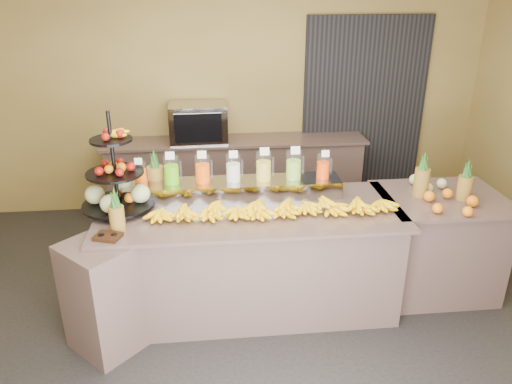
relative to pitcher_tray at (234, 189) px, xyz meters
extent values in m
plane|color=black|center=(0.12, -0.58, -1.01)|extent=(6.00, 6.00, 0.00)
cube|color=olive|center=(0.12, 1.93, 0.39)|extent=(6.00, 0.02, 2.80)
cube|color=black|center=(1.72, 1.88, 0.19)|extent=(1.50, 0.06, 2.20)
cube|color=gray|center=(0.12, -0.28, -0.56)|extent=(2.40, 0.90, 0.90)
cube|color=gray|center=(0.12, -0.28, -0.09)|extent=(2.50, 1.00, 0.03)
cube|color=gray|center=(-1.03, -0.68, -0.56)|extent=(0.71, 0.71, 0.90)
cube|color=gray|center=(1.82, -0.18, -0.56)|extent=(1.00, 0.80, 0.90)
cube|color=gray|center=(1.82, -0.18, -0.09)|extent=(1.08, 0.88, 0.03)
cube|color=gray|center=(0.12, 1.67, -0.56)|extent=(3.00, 0.50, 0.90)
cube|color=gray|center=(0.12, 1.67, -0.09)|extent=(3.10, 0.55, 0.03)
cube|color=gray|center=(0.00, 0.00, 0.00)|extent=(1.85, 0.30, 0.15)
cylinder|color=silver|center=(-0.78, 0.00, 0.17)|extent=(0.11, 0.11, 0.20)
cylinder|color=#FF4F00|center=(-0.78, 0.00, 0.14)|extent=(0.10, 0.10, 0.14)
cylinder|color=gray|center=(-0.79, 0.01, 0.22)|extent=(0.01, 0.01, 0.24)
cube|color=white|center=(-0.78, -0.05, 0.30)|extent=(0.06, 0.02, 0.05)
cylinder|color=silver|center=(-0.52, 0.00, 0.19)|extent=(0.13, 0.13, 0.24)
cylinder|color=#50BD01|center=(-0.52, 0.00, 0.16)|extent=(0.12, 0.12, 0.16)
cylinder|color=gray|center=(-0.54, 0.01, 0.25)|extent=(0.01, 0.01, 0.28)
cube|color=white|center=(-0.52, -0.06, 0.34)|extent=(0.08, 0.02, 0.06)
cylinder|color=silver|center=(-0.26, 0.00, 0.19)|extent=(0.13, 0.13, 0.24)
cylinder|color=#FD5300|center=(-0.26, 0.00, 0.16)|extent=(0.12, 0.12, 0.16)
cylinder|color=gray|center=(-0.28, 0.01, 0.25)|extent=(0.01, 0.01, 0.28)
cube|color=white|center=(-0.26, -0.06, 0.34)|extent=(0.08, 0.02, 0.06)
cylinder|color=silver|center=(0.00, 0.00, 0.19)|extent=(0.13, 0.13, 0.23)
cylinder|color=silver|center=(0.00, 0.00, 0.15)|extent=(0.12, 0.12, 0.16)
cylinder|color=gray|center=(-0.02, 0.01, 0.24)|extent=(0.01, 0.01, 0.27)
cube|color=white|center=(0.00, -0.06, 0.34)|extent=(0.07, 0.02, 0.06)
cylinder|color=silver|center=(0.26, 0.00, 0.20)|extent=(0.13, 0.13, 0.25)
cylinder|color=gold|center=(0.26, 0.00, 0.16)|extent=(0.13, 0.13, 0.17)
cylinder|color=gray|center=(0.24, 0.01, 0.25)|extent=(0.01, 0.01, 0.29)
cube|color=white|center=(0.26, -0.06, 0.35)|extent=(0.08, 0.02, 0.07)
cylinder|color=silver|center=(0.52, 0.00, 0.20)|extent=(0.13, 0.13, 0.25)
cylinder|color=#7FBE3C|center=(0.52, 0.00, 0.16)|extent=(0.13, 0.13, 0.17)
cylinder|color=gray|center=(0.50, 0.01, 0.25)|extent=(0.01, 0.01, 0.29)
cube|color=white|center=(0.52, -0.06, 0.35)|extent=(0.08, 0.02, 0.07)
cylinder|color=silver|center=(0.78, 0.00, 0.18)|extent=(0.11, 0.11, 0.21)
cylinder|color=#F73A00|center=(0.78, 0.00, 0.15)|extent=(0.11, 0.11, 0.14)
cylinder|color=gray|center=(0.77, 0.01, 0.23)|extent=(0.01, 0.01, 0.25)
cube|color=white|center=(0.78, -0.05, 0.31)|extent=(0.07, 0.02, 0.06)
ellipsoid|color=yellow|center=(-0.59, -0.36, -0.02)|extent=(0.24, 0.18, 0.10)
ellipsoid|color=yellow|center=(-0.40, -0.36, -0.02)|extent=(0.24, 0.18, 0.10)
ellipsoid|color=yellow|center=(-0.20, -0.36, -0.02)|extent=(0.24, 0.18, 0.10)
ellipsoid|color=yellow|center=(0.00, -0.36, -0.02)|extent=(0.24, 0.18, 0.10)
ellipsoid|color=yellow|center=(0.20, -0.36, -0.02)|extent=(0.24, 0.18, 0.10)
ellipsoid|color=yellow|center=(0.39, -0.36, -0.02)|extent=(0.24, 0.18, 0.10)
ellipsoid|color=yellow|center=(0.59, -0.36, -0.02)|extent=(0.24, 0.18, 0.10)
ellipsoid|color=yellow|center=(0.79, -0.36, -0.02)|extent=(0.24, 0.18, 0.10)
ellipsoid|color=yellow|center=(0.98, -0.36, -0.02)|extent=(0.24, 0.18, 0.10)
ellipsoid|color=yellow|center=(1.18, -0.36, -0.02)|extent=(0.24, 0.18, 0.10)
ellipsoid|color=yellow|center=(-0.42, -0.36, 0.05)|extent=(0.20, 0.16, 0.09)
ellipsoid|color=yellow|center=(-0.13, -0.36, 0.05)|extent=(0.20, 0.16, 0.09)
ellipsoid|color=yellow|center=(0.15, -0.36, 0.05)|extent=(0.20, 0.16, 0.09)
ellipsoid|color=yellow|center=(0.44, -0.36, 0.05)|extent=(0.20, 0.16, 0.09)
ellipsoid|color=yellow|center=(0.72, -0.36, 0.05)|extent=(0.20, 0.16, 0.09)
ellipsoid|color=yellow|center=(1.00, -0.36, 0.05)|extent=(0.20, 0.16, 0.09)
cylinder|color=black|center=(-0.96, -0.15, 0.34)|extent=(0.03, 0.03, 0.83)
cylinder|color=black|center=(-0.96, -0.15, -0.03)|extent=(0.60, 0.60, 0.02)
cylinder|color=black|center=(-0.96, -0.15, 0.25)|extent=(0.47, 0.47, 0.02)
cylinder|color=black|center=(-0.96, -0.15, 0.52)|extent=(0.34, 0.34, 0.02)
sphere|color=#C5D08F|center=(-0.77, -0.15, 0.06)|extent=(0.16, 0.16, 0.16)
sphere|color=maroon|center=(-0.83, -0.15, 0.29)|extent=(0.07, 0.07, 0.07)
sphere|color=orange|center=(-1.05, -0.15, 0.02)|extent=(0.08, 0.08, 0.08)
cube|color=black|center=(-0.96, -0.65, -0.06)|extent=(0.22, 0.19, 0.03)
cylinder|color=brown|center=(-0.91, -0.53, 0.02)|extent=(0.12, 0.12, 0.19)
cone|color=#184A19|center=(-0.91, -0.53, 0.20)|extent=(0.06, 0.06, 0.16)
cylinder|color=brown|center=(-0.67, 0.12, 0.06)|extent=(0.14, 0.14, 0.26)
cone|color=#184A19|center=(-0.67, 0.12, 0.27)|extent=(0.07, 0.07, 0.16)
cylinder|color=brown|center=(1.62, -0.14, 0.05)|extent=(0.14, 0.14, 0.25)
cylinder|color=brown|center=(1.97, -0.24, 0.03)|extent=(0.12, 0.12, 0.21)
ellipsoid|color=orange|center=(1.78, -0.40, -0.03)|extent=(0.37, 0.25, 0.09)
cube|color=gray|center=(-0.30, 1.67, 0.14)|extent=(0.66, 0.47, 0.44)
camera|label=1|loc=(-0.22, -3.97, 1.69)|focal=35.00mm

